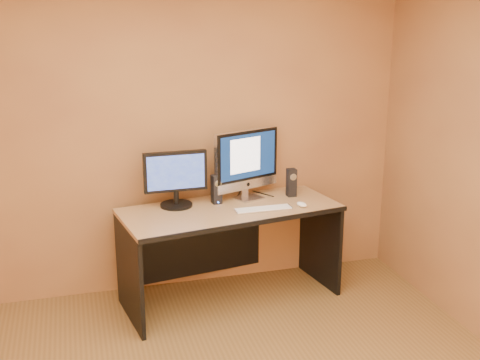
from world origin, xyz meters
The scene contains 10 objects.
walls centered at (0.00, 0.00, 1.30)m, with size 4.00×4.00×2.60m, color #A07040, non-canonical shape.
desk centered at (0.43, 1.59, 0.39)m, with size 1.70×0.74×0.79m, color #AA8055, non-canonical shape.
imac centered at (0.64, 1.77, 1.08)m, with size 0.61×0.22×0.58m, color silver, non-canonical shape.
second_monitor centered at (0.03, 1.74, 1.01)m, with size 0.51×0.26×0.45m, color black, non-canonical shape.
speaker_left centered at (0.35, 1.73, 0.90)m, with size 0.07×0.08×0.23m, color black, non-canonical shape.
speaker_right centered at (1.00, 1.75, 0.90)m, with size 0.07×0.08×0.23m, color black, non-canonical shape.
keyboard centered at (0.66, 1.46, 0.80)m, with size 0.46×0.12×0.02m, color silver.
mouse centered at (0.98, 1.46, 0.81)m, with size 0.06×0.11×0.04m, color white.
cable_a centered at (0.79, 1.85, 0.79)m, with size 0.01×0.01×0.23m, color black.
cable_b centered at (0.59, 1.91, 0.79)m, with size 0.01×0.01×0.19m, color black.
Camera 1 is at (-0.73, -2.76, 2.31)m, focal length 45.00 mm.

